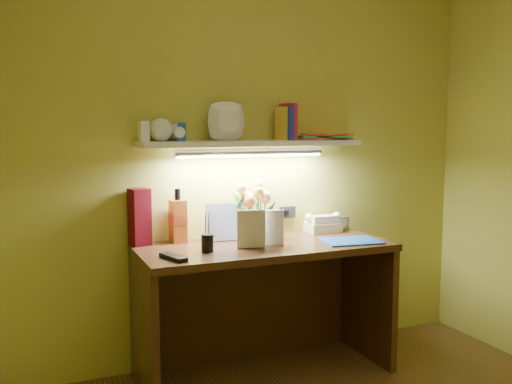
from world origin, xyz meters
TOP-DOWN VIEW (x-y plane):
  - desk at (0.00, 1.20)m, footprint 1.40×0.60m
  - flower_bouquet at (0.00, 1.38)m, footprint 0.27×0.27m
  - telephone at (0.47, 1.39)m, footprint 0.20×0.16m
  - desk_clock at (0.63, 1.42)m, footprint 0.08×0.05m
  - whisky_bottle at (-0.43, 1.43)m, footprint 0.09×0.09m
  - whisky_box at (-0.64, 1.44)m, footprint 0.12×0.12m
  - pen_cup at (-0.35, 1.14)m, footprint 0.07×0.07m
  - art_card at (-0.17, 1.38)m, footprint 0.21×0.06m
  - tv_remote at (-0.56, 1.04)m, footprint 0.11×0.19m
  - blue_folder at (0.47, 1.07)m, footprint 0.35×0.27m
  - desk_book_a at (-0.18, 1.15)m, footprint 0.15×0.06m
  - desk_book_b at (-0.05, 1.17)m, footprint 0.14×0.06m
  - wall_shelf at (0.01, 1.38)m, footprint 1.32×0.36m

SIDE VIEW (x-z plane):
  - desk at x=0.00m, z-range 0.00..0.75m
  - blue_folder at x=0.47m, z-range 0.75..0.76m
  - tv_remote at x=-0.56m, z-range 0.75..0.77m
  - desk_clock at x=0.63m, z-range 0.75..0.83m
  - telephone at x=0.47m, z-range 0.75..0.87m
  - pen_cup at x=-0.35m, z-range 0.75..0.91m
  - desk_book_b at x=-0.05m, z-range 0.75..0.95m
  - desk_book_a at x=-0.18m, z-range 0.75..0.96m
  - art_card at x=-0.17m, z-range 0.75..0.96m
  - whisky_bottle at x=-0.43m, z-range 0.75..1.05m
  - whisky_box at x=-0.64m, z-range 0.75..1.06m
  - flower_bouquet at x=0.00m, z-range 0.75..1.10m
  - wall_shelf at x=0.01m, z-range 1.21..1.46m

